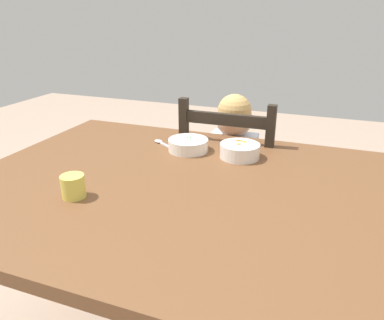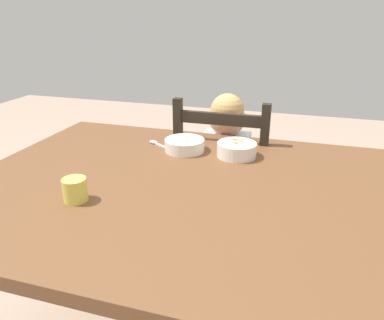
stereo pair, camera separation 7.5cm
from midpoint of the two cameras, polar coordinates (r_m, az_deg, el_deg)
name	(u,v)px [view 1 (the left image)]	position (r m, az deg, el deg)	size (l,w,h in m)	color
dining_table	(179,208)	(1.25, -0.25, -7.42)	(1.44, 1.09, 0.77)	brown
dining_chair	(230,194)	(1.85, 7.05, -5.26)	(0.43, 0.43, 0.95)	black
child_figure	(231,162)	(1.77, 7.25, -0.34)	(0.32, 0.31, 0.94)	silver
bowl_of_peas	(188,145)	(1.48, 0.88, 2.40)	(0.16, 0.16, 0.05)	white
bowl_of_carrots	(240,150)	(1.42, 8.92, 1.50)	(0.15, 0.15, 0.06)	white
spoon	(161,143)	(1.57, -3.46, 2.71)	(0.13, 0.09, 0.01)	silver
drinking_cup	(73,186)	(1.15, -16.18, -3.97)	(0.07, 0.07, 0.07)	#E1D756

